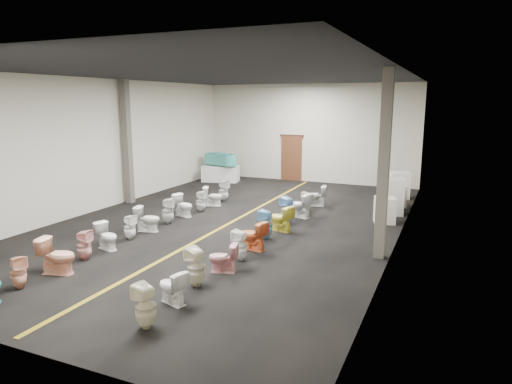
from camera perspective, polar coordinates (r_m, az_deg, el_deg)
floor at (r=14.39m, az=-3.02°, el=-3.76°), size 16.00×16.00×0.00m
ceiling at (r=13.91m, az=-3.22°, el=14.43°), size 16.00×16.00×0.00m
wall_back at (r=21.40m, az=6.59°, el=7.29°), size 10.00×0.00×10.00m
wall_left at (r=16.81m, az=-18.62°, el=5.66°), size 0.00×16.00×16.00m
wall_right at (r=12.57m, az=17.78°, el=3.95°), size 0.00×16.00×16.00m
aisle_stripe at (r=14.39m, az=-3.02°, el=-3.75°), size 0.12×15.60×0.01m
back_door at (r=21.70m, az=4.45°, el=4.21°), size 1.00×0.10×2.10m
door_frame at (r=21.61m, az=4.50°, el=7.03°), size 1.15×0.08×0.10m
column_left at (r=17.40m, az=-15.80°, el=6.00°), size 0.25×0.25×4.50m
column_right at (r=11.12m, az=15.68°, el=3.15°), size 0.25×0.25×4.50m
display_table at (r=21.51m, az=-4.45°, el=2.31°), size 1.81×1.19×0.74m
bathtub at (r=21.42m, az=-4.48°, el=4.16°), size 1.81×1.00×0.55m
appliance_crate_a at (r=14.76m, az=15.79°, el=-2.20°), size 0.76×0.76×0.80m
appliance_crate_b at (r=16.02m, az=16.49°, el=-0.47°), size 0.97×0.97×1.19m
appliance_crate_c at (r=17.14m, az=16.93°, el=-0.44°), size 0.90×0.90×0.78m
appliance_crate_d at (r=18.61m, az=17.51°, el=0.82°), size 0.86×0.86×1.02m
toilet_left_1 at (r=10.54m, az=-27.57°, el=-8.86°), size 0.40×0.40×0.70m
toilet_left_2 at (r=11.01m, az=-23.58°, el=-7.33°), size 0.89×0.64×0.81m
toilet_left_3 at (r=11.69m, az=-20.70°, el=-6.23°), size 0.39×0.39×0.74m
toilet_left_4 at (r=12.33m, az=-18.12°, el=-5.27°), size 0.75×0.55×0.69m
toilet_left_5 at (r=13.00m, az=-15.51°, el=-4.25°), size 0.35×0.34×0.70m
toilet_left_6 at (r=13.66m, az=-13.39°, el=-3.30°), size 0.80×0.57×0.74m
toilet_left_7 at (r=14.35m, az=-10.98°, el=-2.33°), size 0.48×0.48×0.81m
toilet_left_8 at (r=15.19m, az=-9.05°, el=-1.66°), size 0.79×0.57×0.73m
toilet_left_9 at (r=15.71m, az=-6.91°, el=-1.15°), size 0.36×0.35×0.74m
toilet_left_10 at (r=16.55m, az=-5.39°, el=-0.53°), size 0.78×0.60×0.70m
toilet_left_11 at (r=17.25m, az=-4.08°, el=0.17°), size 0.40×0.39×0.81m
toilet_right_0 at (r=8.04m, az=-13.66°, el=-13.74°), size 0.43×0.42×0.79m
toilet_right_1 at (r=8.87m, az=-10.42°, el=-11.56°), size 0.74×0.56×0.67m
toilet_right_2 at (r=9.53m, az=-7.51°, el=-9.29°), size 0.50×0.49×0.83m
toilet_right_3 at (r=10.24m, az=-4.13°, el=-8.22°), size 0.73×0.53×0.66m
toilet_right_4 at (r=10.93m, az=-2.02°, el=-6.69°), size 0.37×0.37×0.74m
toilet_right_5 at (r=11.68m, az=-0.36°, el=-5.43°), size 0.82×0.58×0.76m
toilet_right_6 at (r=12.56m, az=1.25°, el=-4.07°), size 0.41×0.40×0.83m
toilet_right_7 at (r=13.33m, az=3.11°, el=-3.29°), size 0.85×0.65×0.77m
toilet_right_8 at (r=14.11m, az=3.95°, el=-2.29°), size 0.52×0.51×0.86m
toilet_right_9 at (r=14.93m, az=5.50°, el=-1.65°), size 0.89×0.68×0.81m
toilet_right_10 at (r=15.73m, az=6.35°, el=-1.22°), size 0.36×0.35×0.69m
toilet_right_11 at (r=16.59m, az=7.49°, el=-0.47°), size 0.80×0.54×0.75m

